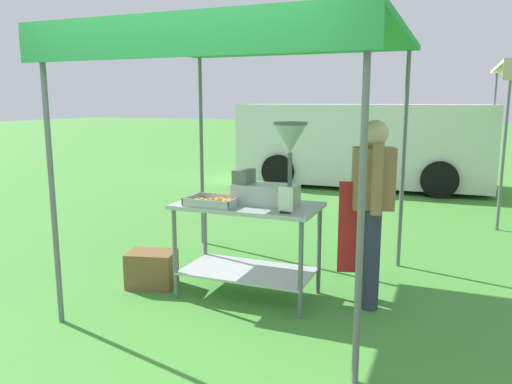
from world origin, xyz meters
The scene contains 9 objects.
ground_plane centered at (0.00, 6.00, 0.00)m, with size 70.00×70.00×0.00m, color #478E38.
stall_canopy centered at (0.11, 0.91, 2.23)m, with size 2.58×2.65×2.31m.
donut_cart centered at (0.11, 0.81, 0.62)m, with size 1.27×0.68×0.86m.
donut_tray centered at (-0.16, 0.66, 0.88)m, with size 0.45×0.33×0.07m.
donut_fryer centered at (0.34, 0.85, 1.15)m, with size 0.64×0.29×0.73m.
menu_sign centered at (0.54, 0.58, 0.95)m, with size 0.13×0.05×0.22m.
vendor centered at (1.17, 1.02, 0.90)m, with size 0.47×0.53×1.61m.
supply_crate centered at (-0.84, 0.68, 0.17)m, with size 0.50×0.41×0.34m.
van_white centered at (0.00, 7.37, 0.88)m, with size 5.06×2.16×1.69m.
Camera 1 is at (1.80, -3.19, 1.76)m, focal length 34.95 mm.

